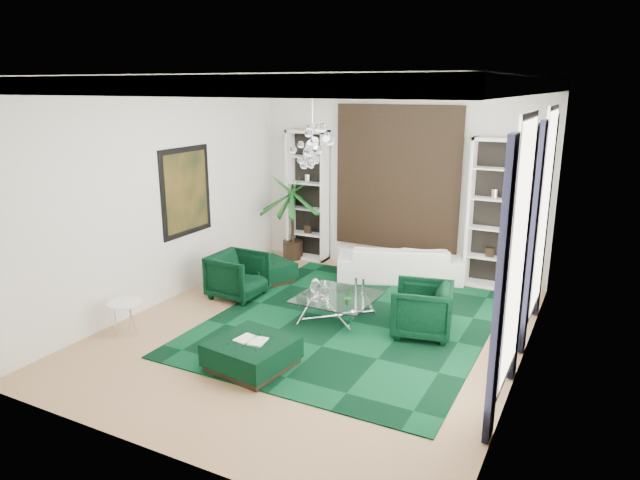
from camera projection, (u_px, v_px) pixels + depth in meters
The scene contains 30 objects.
floor at pixel (317, 330), 8.93m from camera, with size 6.00×7.00×0.02m, color tan.
ceiling at pixel (317, 77), 7.93m from camera, with size 6.00×7.00×0.02m, color white.
wall_back at pixel (398, 178), 11.44m from camera, with size 6.00×0.02×3.80m, color silver.
wall_front at pixel (147, 282), 5.42m from camera, with size 6.00×0.02×3.80m, color silver.
wall_left at pixel (162, 194), 9.76m from camera, with size 0.02×7.00×3.80m, color silver.
wall_right at pixel (531, 235), 7.10m from camera, with size 0.02×7.00×3.80m, color silver.
crown_molding at pixel (317, 86), 7.96m from camera, with size 6.00×7.00×0.18m, color white, non-canonical shape.
ceiling_medallion at pixel (327, 80), 8.20m from camera, with size 0.90×0.90×0.05m, color white.
tapestry at pixel (397, 178), 11.40m from camera, with size 2.50×0.06×2.80m, color black.
shelving_left at pixel (308, 196), 12.26m from camera, with size 0.90×0.38×2.80m, color white, non-canonical shape.
shelving_right at pixel (493, 214), 10.54m from camera, with size 0.90×0.38×2.80m, color white, non-canonical shape.
painting at pixel (187, 192), 10.27m from camera, with size 0.04×1.30×1.60m, color black.
window_near at pixel (518, 253), 6.34m from camera, with size 0.03×1.10×2.90m, color white.
curtain_near_a at pixel (500, 296), 5.75m from camera, with size 0.07×0.30×3.25m, color black.
curtain_near_b at pixel (523, 256), 7.09m from camera, with size 0.07×0.30×3.25m, color black.
window_far at pixel (544, 212), 8.40m from camera, with size 0.03×1.10×2.90m, color white.
curtain_far_a at pixel (532, 240), 7.81m from camera, with size 0.07×0.30×3.25m, color black.
curtain_far_b at pixel (546, 218), 9.15m from camera, with size 0.07×0.30×3.25m, color black.
rug at pixel (351, 322), 9.21m from camera, with size 4.20×5.00×0.02m, color black.
sofa at pixel (400, 262), 11.16m from camera, with size 2.39×0.94×0.70m, color white.
armchair_left at pixel (238, 275), 10.22m from camera, with size 0.87×0.89×0.81m, color black.
armchair_right at pixel (422, 310), 8.66m from camera, with size 0.87×0.89×0.81m, color black.
coffee_table at pixel (338, 308), 9.26m from camera, with size 1.20×1.20×0.41m, color white, non-canonical shape.
ottoman_side at pixel (266, 272), 11.07m from camera, with size 0.90×0.90×0.40m, color black.
ottoman_front at pixel (252, 354), 7.68m from camera, with size 1.00×1.00×0.40m, color black.
book at pixel (252, 340), 7.62m from camera, with size 0.42×0.28×0.03m, color white.
side_table at pixel (126, 318), 8.74m from camera, with size 0.52×0.52×0.50m, color white.
palm at pixel (292, 205), 12.31m from camera, with size 1.50×1.50×2.40m, color #19591E, non-canonical shape.
chandelier at pixel (312, 146), 8.23m from camera, with size 0.80×0.80×0.72m, color white, non-canonical shape.
table_plant at pixel (348, 297), 8.82m from camera, with size 0.13×0.11×0.24m, color #19591E.
Camera 1 is at (3.81, -7.31, 3.71)m, focal length 32.00 mm.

